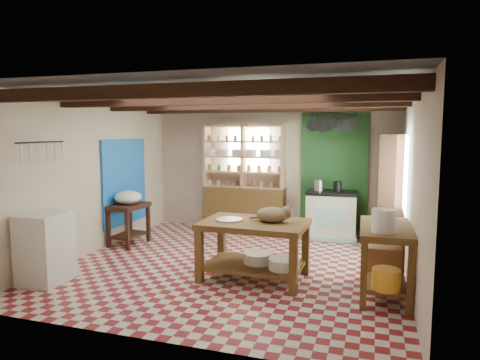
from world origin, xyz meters
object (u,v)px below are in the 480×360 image
(stove, at_px, (331,215))
(cat, at_px, (273,215))
(prep_table, at_px, (129,224))
(work_table, at_px, (254,250))
(right_counter, at_px, (385,260))
(white_cabinet, at_px, (45,248))

(stove, relative_size, cat, 2.06)
(stove, height_order, cat, cat)
(prep_table, bearing_deg, work_table, -17.82)
(work_table, height_order, right_counter, right_counter)
(stove, relative_size, white_cabinet, 0.98)
(stove, relative_size, right_counter, 0.76)
(prep_table, distance_m, cat, 3.12)
(prep_table, height_order, white_cabinet, white_cabinet)
(prep_table, height_order, right_counter, right_counter)
(stove, distance_m, cat, 2.68)
(stove, xyz_separation_m, white_cabinet, (-3.47, -3.61, 0.02))
(stove, distance_m, prep_table, 3.80)
(stove, height_order, white_cabinet, white_cabinet)
(stove, height_order, right_counter, stove)
(right_counter, relative_size, cat, 2.71)
(right_counter, bearing_deg, white_cabinet, -169.86)
(white_cabinet, relative_size, cat, 2.09)
(cat, bearing_deg, work_table, -178.69)
(white_cabinet, xyz_separation_m, right_counter, (4.40, 0.92, -0.03))
(cat, bearing_deg, right_counter, -12.59)
(right_counter, distance_m, cat, 1.55)
(work_table, height_order, cat, cat)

